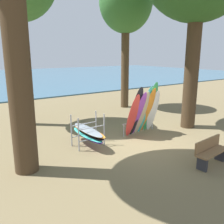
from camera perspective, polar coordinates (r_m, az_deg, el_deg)
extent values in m
plane|color=brown|center=(9.81, 7.31, -7.32)|extent=(80.00, 80.00, 0.00)
cylinder|color=#42301E|center=(7.30, -21.52, 14.19)|extent=(0.70, 0.70, 7.36)
cylinder|color=#42301E|center=(11.93, 18.29, 11.05)|extent=(0.65, 0.65, 6.18)
cylinder|color=#4C3823|center=(15.88, 3.07, 10.97)|extent=(0.50, 0.50, 5.51)
ellipsoid|color=#387033|center=(16.15, 3.26, 24.49)|extent=(3.25, 3.25, 3.74)
cylinder|color=#4C3823|center=(12.50, -19.90, 10.16)|extent=(0.42, 0.42, 5.81)
ellipsoid|color=red|center=(10.12, 4.87, -0.92)|extent=(0.58, 0.69, 1.91)
ellipsoid|color=black|center=(10.22, 5.62, 0.04)|extent=(0.53, 0.71, 2.19)
ellipsoid|color=purple|center=(10.39, 6.31, -0.41)|extent=(0.60, 0.79, 1.96)
ellipsoid|color=#C6B289|center=(10.53, 7.00, -0.23)|extent=(0.60, 0.77, 1.97)
ellipsoid|color=#38B2AD|center=(10.65, 7.69, 0.45)|extent=(0.60, 0.77, 2.16)
ellipsoid|color=orange|center=(10.80, 8.34, 0.41)|extent=(0.59, 0.84, 2.09)
ellipsoid|color=#339E56|center=(10.93, 8.99, 1.14)|extent=(0.53, 0.71, 2.31)
ellipsoid|color=white|center=(11.12, 9.57, 0.30)|extent=(0.53, 0.59, 1.92)
cylinder|color=#9EA0A5|center=(10.41, 2.78, -4.38)|extent=(0.04, 0.04, 0.55)
cylinder|color=#9EA0A5|center=(11.60, 9.44, -2.65)|extent=(0.04, 0.04, 0.55)
cylinder|color=#9EA0A5|center=(10.90, 6.33, -2.09)|extent=(1.93, 0.15, 0.04)
cylinder|color=#9EA0A5|center=(8.89, -7.83, -5.32)|extent=(0.05, 0.05, 1.25)
cylinder|color=#9EA0A5|center=(9.41, -1.85, -4.11)|extent=(0.05, 0.05, 1.25)
cylinder|color=#9EA0A5|center=(9.40, -9.51, -4.31)|extent=(0.05, 0.05, 1.25)
cylinder|color=#9EA0A5|center=(9.89, -3.76, -3.23)|extent=(0.05, 0.05, 1.25)
cylinder|color=#9EA0A5|center=(9.22, -4.72, -6.32)|extent=(1.10, 0.04, 0.04)
cylinder|color=#9EA0A5|center=(9.08, -4.78, -3.66)|extent=(1.10, 0.04, 0.04)
cylinder|color=#9EA0A5|center=(9.72, -6.51, -5.31)|extent=(1.10, 0.04, 0.04)
cylinder|color=#9EA0A5|center=(9.58, -6.59, -2.77)|extent=(1.10, 0.04, 0.04)
ellipsoid|color=purple|center=(9.47, -5.49, -5.50)|extent=(0.66, 2.13, 0.06)
ellipsoid|color=#38B2AD|center=(9.42, -5.87, -5.23)|extent=(0.54, 2.11, 0.06)
ellipsoid|color=black|center=(9.44, -5.38, -4.79)|extent=(0.57, 2.12, 0.06)
ellipsoid|color=orange|center=(9.42, -5.41, -4.44)|extent=(0.55, 2.11, 0.06)
ellipsoid|color=gray|center=(9.37, -5.73, -4.16)|extent=(0.59, 2.12, 0.06)
cube|color=#2D2D33|center=(8.05, 20.37, -11.35)|extent=(0.13, 0.33, 0.42)
cube|color=#2D2D33|center=(8.97, 24.02, -9.06)|extent=(0.13, 0.33, 0.42)
cube|color=olive|center=(8.42, 22.45, -8.65)|extent=(1.43, 0.52, 0.06)
cube|color=olive|center=(8.41, 21.50, -6.95)|extent=(1.40, 0.18, 0.36)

